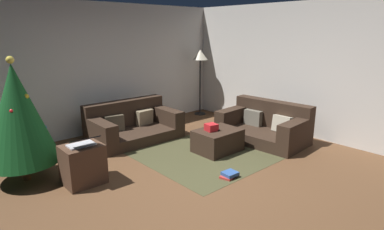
# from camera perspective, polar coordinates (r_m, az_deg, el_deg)

# --- Properties ---
(ground_plane) EXTENTS (6.40, 6.40, 0.00)m
(ground_plane) POSITION_cam_1_polar(r_m,az_deg,el_deg) (4.55, 0.55, -12.15)
(ground_plane) COLOR brown
(rear_partition) EXTENTS (6.40, 0.12, 2.60)m
(rear_partition) POSITION_cam_1_polar(r_m,az_deg,el_deg) (6.75, -17.85, 7.65)
(rear_partition) COLOR silver
(rear_partition) RESTS_ON ground_plane
(corner_partition) EXTENTS (0.12, 6.40, 2.60)m
(corner_partition) POSITION_cam_1_polar(r_m,az_deg,el_deg) (6.63, 21.22, 7.24)
(corner_partition) COLOR silver
(corner_partition) RESTS_ON ground_plane
(couch_left) EXTENTS (1.70, 1.03, 0.72)m
(couch_left) POSITION_cam_1_polar(r_m,az_deg,el_deg) (6.37, -10.61, -1.78)
(couch_left) COLOR #332319
(couch_left) RESTS_ON ground_plane
(couch_right) EXTENTS (1.06, 1.66, 0.73)m
(couch_right) POSITION_cam_1_polar(r_m,az_deg,el_deg) (6.33, 12.86, -1.93)
(couch_right) COLOR #332319
(couch_right) RESTS_ON ground_plane
(ottoman) EXTENTS (0.77, 0.58, 0.39)m
(ottoman) POSITION_cam_1_polar(r_m,az_deg,el_deg) (5.65, 4.55, -4.53)
(ottoman) COLOR #332319
(ottoman) RESTS_ON ground_plane
(gift_box) EXTENTS (0.21, 0.21, 0.12)m
(gift_box) POSITION_cam_1_polar(r_m,az_deg,el_deg) (5.53, 3.44, -2.18)
(gift_box) COLOR red
(gift_box) RESTS_ON ottoman
(tv_remote) EXTENTS (0.09, 0.17, 0.02)m
(tv_remote) POSITION_cam_1_polar(r_m,az_deg,el_deg) (5.57, 4.10, -2.59)
(tv_remote) COLOR black
(tv_remote) RESTS_ON ottoman
(christmas_tree) EXTENTS (0.98, 0.98, 1.74)m
(christmas_tree) POSITION_cam_1_polar(r_m,az_deg,el_deg) (4.93, -28.49, 0.10)
(christmas_tree) COLOR brown
(christmas_tree) RESTS_ON ground_plane
(side_table) EXTENTS (0.52, 0.44, 0.55)m
(side_table) POSITION_cam_1_polar(r_m,az_deg,el_deg) (4.71, -18.76, -8.29)
(side_table) COLOR #4C3323
(side_table) RESTS_ON ground_plane
(laptop) EXTENTS (0.35, 0.37, 0.17)m
(laptop) POSITION_cam_1_polar(r_m,az_deg,el_deg) (4.54, -18.83, -4.68)
(laptop) COLOR silver
(laptop) RESTS_ON side_table
(book_stack) EXTENTS (0.32, 0.24, 0.08)m
(book_stack) POSITION_cam_1_polar(r_m,az_deg,el_deg) (4.76, 6.67, -10.43)
(book_stack) COLOR #B7332D
(book_stack) RESTS_ON ground_plane
(corner_lamp) EXTENTS (0.36, 0.36, 1.60)m
(corner_lamp) POSITION_cam_1_polar(r_m,az_deg,el_deg) (7.91, 1.48, 9.76)
(corner_lamp) COLOR black
(corner_lamp) RESTS_ON ground_plane
(area_rug) EXTENTS (2.60, 2.00, 0.01)m
(area_rug) POSITION_cam_1_polar(r_m,az_deg,el_deg) (5.72, 4.51, -6.33)
(area_rug) COLOR #413F26
(area_rug) RESTS_ON ground_plane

